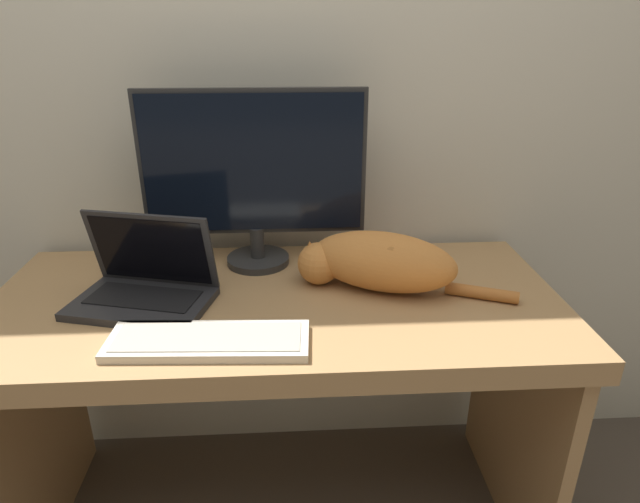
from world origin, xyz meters
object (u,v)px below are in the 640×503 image
at_px(monitor, 254,174).
at_px(external_keyboard, 209,341).
at_px(laptop, 145,286).
at_px(cat, 377,261).

bearing_deg(monitor, external_keyboard, -101.56).
bearing_deg(laptop, external_keyboard, -34.02).
relative_size(monitor, external_keyboard, 1.39).
relative_size(laptop, cat, 0.67).
height_order(laptop, cat, laptop).
xyz_separation_m(monitor, external_keyboard, (-0.09, -0.43, -0.26)).
bearing_deg(cat, laptop, -153.67).
xyz_separation_m(laptop, cat, (0.59, 0.04, 0.03)).
distance_m(monitor, external_keyboard, 0.51).
height_order(monitor, external_keyboard, monitor).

